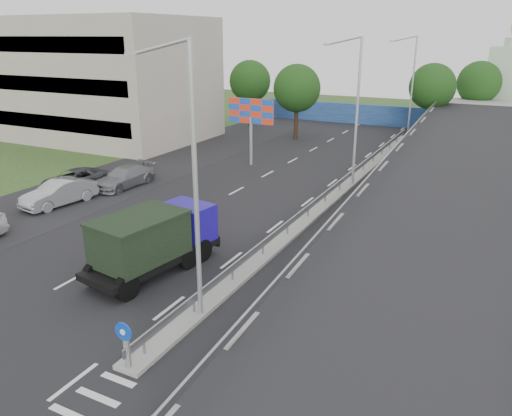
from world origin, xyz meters
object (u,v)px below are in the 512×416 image
Objects in this scene: lamp_post_near at (190,172)px; billboard at (251,115)px; parked_car_c at (74,180)px; parked_car_b at (59,193)px; lamp_post_mid at (355,104)px; lamp_post_far at (411,81)px; parked_car_d at (124,177)px; sign_bollard at (126,345)px; dump_truck at (154,238)px.

lamp_post_near is 1.83× the size of billboard.
parked_car_b is at bearing -50.01° from parked_car_c.
billboard is 1.11× the size of parked_car_c.
lamp_post_near is 2.07× the size of parked_car_b.
lamp_post_mid is 20.47m from parked_car_b.
parked_car_c is at bearing -150.43° from lamp_post_mid.
parked_car_c is at bearing -124.25° from billboard.
parked_car_b is at bearing -112.73° from billboard.
lamp_post_far reaches higher than parked_car_d.
lamp_post_far is at bearing 73.17° from parked_car_b.
lamp_post_mid reaches higher than sign_bollard.
sign_bollard is at bearing -28.12° from parked_car_b.
lamp_post_far is (0.11, 43.83, 4.77)m from sign_bollard.
sign_bollard is 0.24× the size of dump_truck.
lamp_post_mid reaches higher than parked_car_d.
parked_car_d is at bearing 145.43° from dump_truck.
lamp_post_mid is 16.98m from parked_car_d.
parked_car_c is at bearing 140.17° from sign_bollard.
lamp_post_near is at bearing -38.10° from parked_car_d.
sign_bollard is at bearing -46.02° from parked_car_d.
lamp_post_mid is 1.00× the size of lamp_post_far.
lamp_post_mid is 20.00m from lamp_post_far.
dump_truck is (-3.88, 2.50, -4.20)m from lamp_post_near.
sign_bollard is 6.12m from lamp_post_near.
lamp_post_near reaches higher than parked_car_d.
parked_car_c is (-13.19, 7.82, -0.92)m from dump_truck.
dump_truck is at bearing 147.20° from lamp_post_near.
lamp_post_near reaches higher than dump_truck.
billboard reaches higher than sign_bollard.
billboard reaches higher than parked_car_b.
billboard reaches higher than parked_car_d.
lamp_post_near is at bearing -90.00° from lamp_post_far.
dump_truck is at bearing -74.98° from billboard.
sign_bollard reaches higher than parked_car_b.
lamp_post_near reaches higher than parked_car_b.
lamp_post_near is 20.59m from parked_car_c.
billboard is 14.56m from parked_car_c.
dump_truck is (-3.88, -17.50, -4.20)m from lamp_post_mid.
parked_car_d is (-10.40, 9.84, -0.88)m from dump_truck.
lamp_post_near and lamp_post_mid have the same top height.
dump_truck is 15.36m from parked_car_c.
lamp_post_far is 37.93m from dump_truck.
parked_car_d is (0.98, 5.03, -0.07)m from parked_car_b.
billboard is at bearing 75.47° from parked_car_b.
lamp_post_mid is 18.41m from dump_truck.
sign_bollard is at bearing -30.82° from parked_car_c.
billboard is at bearing 112.49° from lamp_post_near.
dump_truck reaches higher than sign_bollard.
lamp_post_near is 2.00× the size of parked_car_d.
lamp_post_mid is at bearing 90.00° from lamp_post_near.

